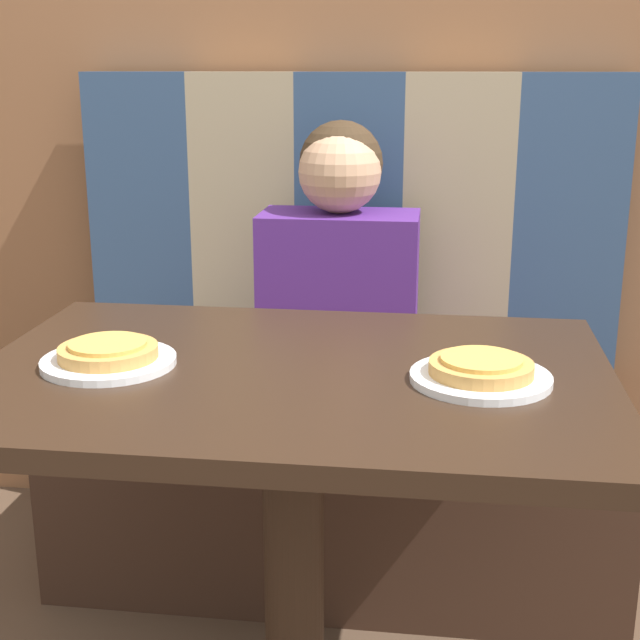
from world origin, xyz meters
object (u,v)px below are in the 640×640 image
object	(u,v)px
plate_left	(109,361)
plate_right	(481,378)
person	(339,264)
pizza_left	(108,351)
pizza_right	(481,366)

from	to	relation	value
plate_left	plate_right	world-z (taller)	same
person	pizza_left	xyz separation A→B (m)	(-0.29, -0.68, 0.00)
plate_left	pizza_right	distance (m)	0.58
plate_right	pizza_left	xyz separation A→B (m)	(-0.58, 0.00, 0.02)
plate_left	plate_right	distance (m)	0.58
pizza_right	person	bearing A→B (deg)	112.88
person	plate_left	xyz separation A→B (m)	(-0.29, -0.68, -0.02)
pizza_left	pizza_right	size ratio (longest dim) A/B	1.00
plate_left	plate_right	size ratio (longest dim) A/B	1.00
pizza_left	pizza_right	distance (m)	0.58
pizza_left	person	bearing A→B (deg)	67.12
pizza_left	plate_right	bearing A→B (deg)	-0.00
pizza_right	pizza_left	bearing A→B (deg)	180.00
plate_right	pizza_right	xyz separation A→B (m)	(0.00, 0.00, 0.02)
plate_left	plate_right	bearing A→B (deg)	0.00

